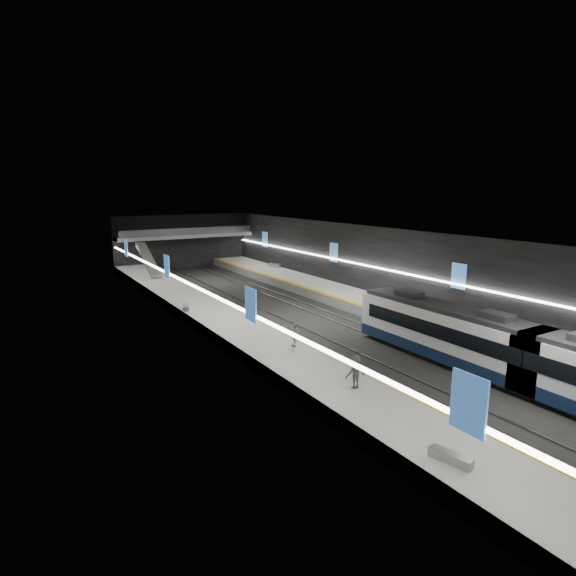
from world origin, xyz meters
TOP-DOWN VIEW (x-y plane):
  - ground at (0.00, 0.00)m, footprint 70.00×70.00m
  - ceiling at (0.00, 0.00)m, footprint 20.00×70.00m
  - wall_left at (-10.00, 0.00)m, footprint 0.04×70.00m
  - wall_right at (10.00, 0.00)m, footprint 0.04×70.00m
  - wall_back at (0.00, 35.00)m, footprint 20.00×0.04m
  - platform_left at (-7.50, 0.00)m, footprint 5.00×70.00m
  - tile_surface_left at (-7.50, 0.00)m, footprint 5.00×70.00m
  - tactile_strip_left at (-5.30, 0.00)m, footprint 0.60×70.00m
  - platform_right at (7.50, 0.00)m, footprint 5.00×70.00m
  - tile_surface_right at (7.50, 0.00)m, footprint 5.00×70.00m
  - tactile_strip_right at (5.30, 0.00)m, footprint 0.60×70.00m
  - rails at (-0.00, 0.00)m, footprint 6.52×70.00m
  - train at (2.50, -19.94)m, footprint 2.69×28.17m
  - ad_posters at (-0.00, 1.00)m, footprint 19.94×53.50m
  - cove_light_left at (-9.80, 0.00)m, footprint 0.25×68.60m
  - cove_light_right at (9.80, 0.00)m, footprint 0.25×68.60m
  - mezzanine_bridge at (0.00, 32.93)m, footprint 20.00×3.00m
  - escalator at (-7.50, 26.00)m, footprint 1.20×7.50m
  - bench_left_near at (-8.70, -23.44)m, footprint 0.93×1.85m
  - bench_left_far at (-9.50, 6.17)m, footprint 0.99×1.83m
  - bench_right_near at (8.68, -10.58)m, footprint 0.75×2.00m
  - bench_right_far at (9.27, 22.87)m, footprint 1.14×2.12m
  - passenger_right_a at (6.69, -5.86)m, footprint 0.60×0.78m
  - passenger_left_a at (-6.45, -7.72)m, footprint 0.40×0.92m
  - passenger_left_b at (-7.37, -15.64)m, footprint 1.27×0.79m

SIDE VIEW (x-z plane):
  - ground at x=0.00m, z-range 0.00..0.00m
  - rails at x=0.00m, z-range 0.00..0.12m
  - platform_left at x=-7.50m, z-range 0.00..1.00m
  - platform_right at x=7.50m, z-range 0.00..1.00m
  - tile_surface_left at x=-7.50m, z-range 1.00..1.02m
  - tile_surface_right at x=7.50m, z-range 1.00..1.02m
  - tactile_strip_left at x=-5.30m, z-range 1.01..1.03m
  - tactile_strip_right at x=5.30m, z-range 1.01..1.03m
  - bench_left_far at x=-9.50m, z-range 1.00..1.43m
  - bench_left_near at x=-8.70m, z-range 1.00..1.43m
  - bench_right_near at x=8.68m, z-range 1.00..1.48m
  - bench_right_far at x=9.27m, z-range 1.00..1.50m
  - passenger_left_a at x=-6.45m, z-range 1.00..2.55m
  - passenger_left_b at x=-7.37m, z-range 1.00..2.90m
  - passenger_right_a at x=6.69m, z-range 1.00..2.92m
  - train at x=2.50m, z-range 0.40..4.00m
  - escalator at x=-7.50m, z-range 0.94..4.86m
  - cove_light_left at x=-9.80m, z-range 3.74..3.86m
  - cove_light_right at x=9.80m, z-range 3.74..3.86m
  - wall_left at x=-10.00m, z-range 0.00..8.00m
  - wall_right at x=10.00m, z-range 0.00..8.00m
  - wall_back at x=0.00m, z-range 0.00..8.00m
  - ad_posters at x=0.00m, z-range 3.40..5.60m
  - mezzanine_bridge at x=0.00m, z-range 4.29..5.79m
  - ceiling at x=0.00m, z-range 7.98..8.02m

